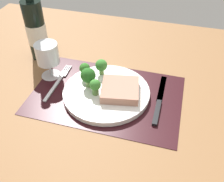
{
  "coord_description": "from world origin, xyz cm",
  "views": [
    {
      "loc": [
        17.57,
        -56.02,
        53.34
      ],
      "look_at": [
        1.75,
        0.17,
        1.9
      ],
      "focal_mm": 40.61,
      "sensor_mm": 36.0,
      "label": 1
    }
  ],
  "objects_px": {
    "fork": "(58,81)",
    "knife": "(159,102)",
    "plate": "(106,92)",
    "wine_glass": "(48,56)",
    "steak": "(120,89)",
    "wine_bottle": "(36,29)"
  },
  "relations": [
    {
      "from": "steak",
      "to": "wine_bottle",
      "type": "xyz_separation_m",
      "value": [
        -0.34,
        0.14,
        0.08
      ]
    },
    {
      "from": "fork",
      "to": "knife",
      "type": "relative_size",
      "value": 0.83
    },
    {
      "from": "plate",
      "to": "fork",
      "type": "height_order",
      "value": "plate"
    },
    {
      "from": "steak",
      "to": "wine_glass",
      "type": "relative_size",
      "value": 0.9
    },
    {
      "from": "knife",
      "to": "wine_bottle",
      "type": "distance_m",
      "value": 0.49
    },
    {
      "from": "knife",
      "to": "wine_glass",
      "type": "bearing_deg",
      "value": 177.11
    },
    {
      "from": "wine_bottle",
      "to": "plate",
      "type": "bearing_deg",
      "value": -25.62
    },
    {
      "from": "steak",
      "to": "knife",
      "type": "xyz_separation_m",
      "value": [
        0.12,
        0.0,
        -0.03
      ]
    },
    {
      "from": "plate",
      "to": "wine_glass",
      "type": "bearing_deg",
      "value": 168.1
    },
    {
      "from": "knife",
      "to": "wine_glass",
      "type": "distance_m",
      "value": 0.38
    },
    {
      "from": "fork",
      "to": "wine_bottle",
      "type": "height_order",
      "value": "wine_bottle"
    },
    {
      "from": "wine_glass",
      "to": "plate",
      "type": "bearing_deg",
      "value": -11.9
    },
    {
      "from": "plate",
      "to": "wine_glass",
      "type": "height_order",
      "value": "wine_glass"
    },
    {
      "from": "steak",
      "to": "wine_glass",
      "type": "bearing_deg",
      "value": 170.35
    },
    {
      "from": "knife",
      "to": "wine_glass",
      "type": "xyz_separation_m",
      "value": [
        -0.37,
        0.04,
        0.07
      ]
    },
    {
      "from": "plate",
      "to": "steak",
      "type": "relative_size",
      "value": 2.43
    },
    {
      "from": "plate",
      "to": "wine_bottle",
      "type": "xyz_separation_m",
      "value": [
        -0.3,
        0.14,
        0.1
      ]
    },
    {
      "from": "wine_bottle",
      "to": "wine_glass",
      "type": "bearing_deg",
      "value": -48.28
    },
    {
      "from": "plate",
      "to": "steak",
      "type": "distance_m",
      "value": 0.05
    },
    {
      "from": "plate",
      "to": "knife",
      "type": "bearing_deg",
      "value": 1.87
    },
    {
      "from": "steak",
      "to": "wine_bottle",
      "type": "relative_size",
      "value": 0.35
    },
    {
      "from": "steak",
      "to": "knife",
      "type": "bearing_deg",
      "value": 1.98
    }
  ]
}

